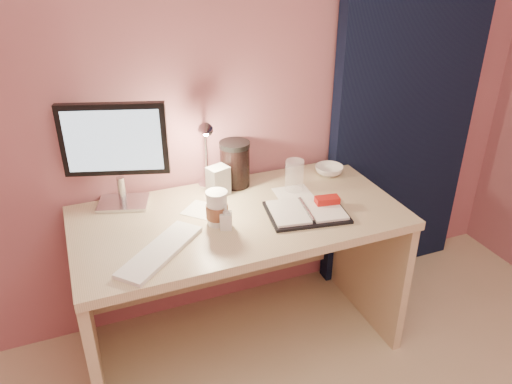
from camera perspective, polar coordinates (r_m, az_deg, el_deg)
name	(u,v)px	position (r m, az deg, el deg)	size (l,w,h in m)	color
room	(394,81)	(2.67, 15.51, 12.17)	(3.50, 3.50, 3.50)	#C6B28E
desk	(235,249)	(2.32, -2.47, -6.52)	(1.40, 0.70, 0.73)	#CDB791
monitor	(116,146)	(2.17, -15.75, 5.08)	(0.43, 0.21, 0.47)	silver
keyboard	(161,251)	(1.92, -10.85, -6.64)	(0.41, 0.12, 0.02)	white
planner	(308,210)	(2.15, 5.99, -2.11)	(0.37, 0.30, 0.05)	black
paper_a	(202,210)	(2.18, -6.24, -2.04)	(0.14, 0.14, 0.00)	white
paper_b	(294,194)	(2.30, 4.33, -0.24)	(0.16, 0.16, 0.00)	white
coffee_cup	(217,209)	(2.04, -4.48, -1.93)	(0.09, 0.09, 0.15)	silver
clear_cup	(294,176)	(2.31, 4.40, 1.88)	(0.09, 0.09, 0.15)	white
bowl	(329,170)	(2.50, 8.36, 2.49)	(0.14, 0.14, 0.04)	silver
lotion_bottle	(226,217)	(2.01, -3.46, -2.87)	(0.05, 0.05, 0.11)	silver
dark_jar	(235,166)	(2.34, -2.42, 2.96)	(0.14, 0.14, 0.20)	black
product_box	(218,181)	(2.27, -4.33, 1.26)	(0.09, 0.07, 0.14)	beige
desk_lamp	(216,148)	(2.22, -4.59, 5.05)	(0.12, 0.22, 0.36)	silver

